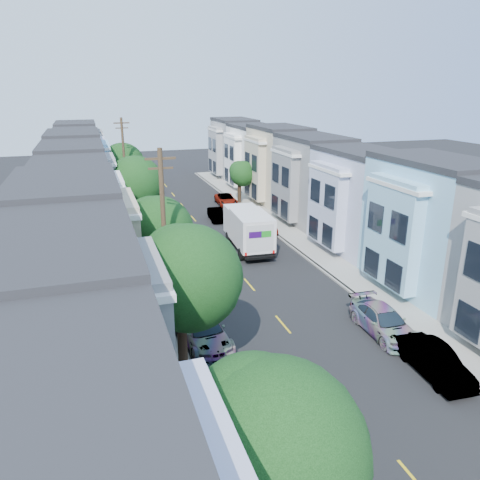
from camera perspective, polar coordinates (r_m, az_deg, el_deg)
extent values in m
plane|color=black|center=(27.65, 5.25, -10.23)|extent=(160.00, 160.00, 0.00)
cube|color=black|center=(40.71, -2.97, -0.62)|extent=(12.00, 70.00, 0.02)
cube|color=gray|center=(39.67, -11.44, -1.38)|extent=(0.30, 70.00, 0.15)
cube|color=gray|center=(42.55, 4.92, 0.27)|extent=(0.30, 70.00, 0.15)
cube|color=gray|center=(39.57, -13.30, -1.57)|extent=(2.60, 70.00, 0.15)
cube|color=gray|center=(43.06, 6.52, 0.43)|extent=(2.60, 70.00, 0.15)
cube|color=gold|center=(40.72, -2.97, -0.63)|extent=(0.12, 70.00, 0.01)
cube|color=silver|center=(39.54, -18.78, -2.20)|extent=(5.00, 70.00, 8.50)
cube|color=silver|center=(44.73, 10.96, 0.79)|extent=(5.00, 70.00, 8.50)
sphere|color=#225E20|center=(12.46, 3.66, -24.46)|extent=(4.70, 4.70, 4.70)
cylinder|color=black|center=(21.76, -6.99, -13.21)|extent=(0.44, 0.44, 3.68)
sphere|color=#225E20|center=(20.22, -6.53, -4.63)|extent=(4.70, 4.70, 4.70)
cylinder|color=black|center=(30.00, -10.39, -4.79)|extent=(0.44, 0.44, 3.13)
sphere|color=#225E20|center=(28.98, -10.15, 0.97)|extent=(4.44, 4.44, 4.44)
cylinder|color=black|center=(41.68, -12.79, 2.02)|extent=(0.44, 0.44, 3.66)
sphere|color=#225E20|center=(40.90, -12.71, 6.73)|extent=(4.70, 4.70, 4.70)
cylinder|color=black|center=(54.98, -14.19, 5.58)|extent=(0.44, 0.44, 3.27)
sphere|color=#225E20|center=(54.41, -14.14, 8.97)|extent=(4.70, 4.70, 4.70)
cylinder|color=black|center=(55.00, -0.08, 5.73)|extent=(0.44, 0.44, 2.50)
sphere|color=#225E20|center=(54.64, 0.22, 8.09)|extent=(2.95, 2.95, 2.95)
cylinder|color=#42301E|center=(25.84, -9.17, -0.38)|extent=(0.26, 0.26, 10.00)
cube|color=#42301E|center=(24.78, -9.71, 9.76)|extent=(1.60, 0.12, 0.12)
cylinder|color=#42301E|center=(51.05, -13.85, 8.52)|extent=(0.26, 0.26, 10.00)
cube|color=#42301E|center=(50.52, -14.26, 13.66)|extent=(1.60, 0.12, 0.12)
cube|color=silver|center=(38.02, 1.51, 1.30)|extent=(2.67, 4.78, 2.61)
cube|color=silver|center=(41.24, -0.10, 2.50)|extent=(2.67, 2.22, 2.40)
cube|color=black|center=(39.36, 1.01, -0.31)|extent=(2.46, 6.87, 0.27)
cube|color=#2D0A51|center=(35.66, 2.19, 0.66)|extent=(1.00, 0.04, 0.49)
cube|color=#198C1E|center=(35.96, 3.52, 0.79)|extent=(0.78, 0.04, 0.49)
cylinder|color=black|center=(36.97, 0.40, -1.77)|extent=(0.31, 1.00, 1.00)
cylinder|color=black|center=(37.75, 3.87, -1.38)|extent=(0.31, 1.00, 1.00)
cylinder|color=black|center=(41.02, -1.56, 0.27)|extent=(0.31, 1.00, 1.00)
cylinder|color=black|center=(41.73, 1.61, 0.58)|extent=(0.31, 1.00, 1.00)
imported|color=black|center=(48.11, -2.93, 3.11)|extent=(1.60, 3.80, 1.24)
imported|color=black|center=(19.71, 0.73, -21.21)|extent=(1.41, 3.73, 1.23)
imported|color=#A4ACBF|center=(25.47, -4.59, -10.90)|extent=(2.60, 5.28, 1.53)
imported|color=#39090D|center=(35.83, -8.89, -2.35)|extent=(1.60, 4.15, 1.37)
imported|color=slate|center=(24.69, 22.63, -13.52)|extent=(1.79, 4.44, 1.45)
imported|color=silver|center=(27.49, 17.07, -9.48)|extent=(2.23, 4.95, 1.46)
imported|color=black|center=(43.87, 2.48, 1.69)|extent=(2.25, 4.84, 1.34)
imported|color=black|center=(54.49, -1.73, 4.94)|extent=(2.44, 4.70, 1.27)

